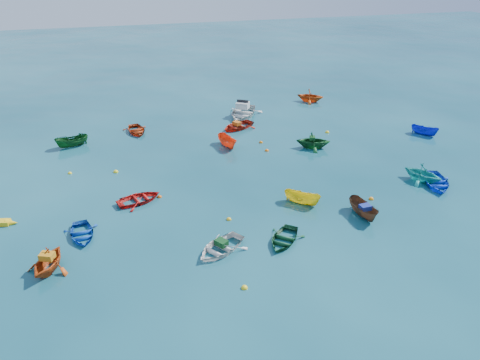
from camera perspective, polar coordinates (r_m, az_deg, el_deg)
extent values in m
plane|color=#093644|center=(29.44, 2.55, -4.98)|extent=(160.00, 160.00, 0.00)
imported|color=#0D41AB|center=(29.48, -18.68, -6.53)|extent=(2.37, 3.07, 0.59)
imported|color=silver|center=(26.79, -2.41, -8.60)|extent=(3.95, 3.73, 0.67)
imported|color=#51301D|center=(30.94, 14.71, -4.23)|extent=(1.26, 2.84, 1.07)
imported|color=blue|center=(36.40, 22.72, -0.58)|extent=(3.54, 4.10, 0.71)
imported|color=#C44712|center=(27.32, -22.19, -10.14)|extent=(3.17, 3.37, 1.41)
imported|color=yellow|center=(31.53, 7.54, -2.86)|extent=(2.52, 2.41, 0.98)
imported|color=#0F4323|center=(27.63, 5.32, -7.48)|extent=(3.41, 3.53, 0.60)
imported|color=teal|center=(36.63, 21.23, -0.12)|extent=(3.48, 3.62, 1.47)
imported|color=red|center=(32.21, -12.16, -2.59)|extent=(3.50, 2.95, 0.62)
imported|color=#F64517|center=(40.01, -1.53, 4.11)|extent=(1.59, 2.87, 1.05)
imported|color=#125120|center=(40.23, 8.86, 3.92)|extent=(3.48, 3.25, 1.48)
imported|color=#B5200F|center=(44.03, -0.29, 6.32)|extent=(4.13, 3.74, 0.70)
imported|color=#0E1DB8|center=(45.69, 21.49, 5.18)|extent=(2.24, 2.47, 0.94)
imported|color=#AC310E|center=(44.07, -12.48, 5.69)|extent=(2.64, 3.37, 0.64)
imported|color=#C84C12|center=(52.34, 8.51, 9.45)|extent=(3.68, 3.56, 1.48)
imported|color=#114B1A|center=(42.45, -19.71, 3.86)|extent=(2.96, 1.76, 1.08)
imported|color=silver|center=(47.23, 0.33, 7.79)|extent=(5.35, 5.82, 1.59)
cube|color=#0F3F19|center=(26.57, -2.29, -7.64)|extent=(0.80, 0.84, 0.33)
cube|color=navy|center=(30.48, 15.02, -3.24)|extent=(0.72, 0.57, 0.33)
cube|color=orange|center=(26.87, -22.47, -8.57)|extent=(0.87, 0.77, 0.35)
cube|color=#11471A|center=(39.89, 8.80, 5.09)|extent=(0.61, 0.69, 0.28)
cube|color=#CE5F15|center=(43.78, -0.39, 6.93)|extent=(0.78, 0.85, 0.33)
sphere|color=yellow|center=(24.24, 0.54, -13.05)|extent=(0.34, 0.34, 0.34)
sphere|color=orange|center=(32.99, 15.69, -2.28)|extent=(0.34, 0.34, 0.34)
sphere|color=yellow|center=(37.51, -20.02, 0.74)|extent=(0.30, 0.30, 0.30)
sphere|color=#E3540C|center=(32.48, -9.78, -2.08)|extent=(0.31, 0.31, 0.31)
sphere|color=gold|center=(29.53, -1.36, -4.85)|extent=(0.32, 0.32, 0.32)
sphere|color=#D26B0B|center=(40.79, 2.57, 4.56)|extent=(0.33, 0.33, 0.33)
sphere|color=yellow|center=(36.69, -14.90, 0.93)|extent=(0.38, 0.38, 0.38)
sphere|color=orange|center=(39.19, 3.29, 3.56)|extent=(0.34, 0.34, 0.34)
sphere|color=yellow|center=(43.73, 10.59, 5.70)|extent=(0.37, 0.37, 0.37)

